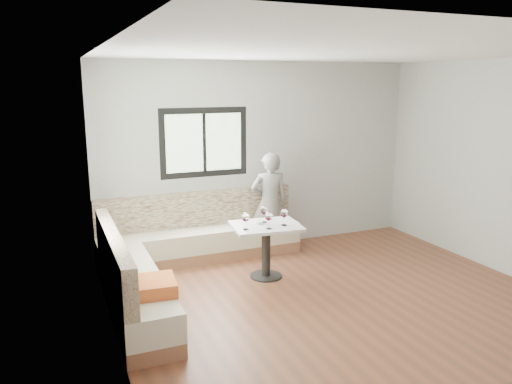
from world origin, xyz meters
TOP-DOWN VIEW (x-y plane):
  - room at (-0.08, 0.08)m, footprint 5.01×5.01m
  - banquette at (-1.59, 1.62)m, footprint 2.90×2.80m
  - table at (-0.47, 1.25)m, footprint 0.93×0.77m
  - person at (-0.02, 2.14)m, footprint 0.62×0.47m
  - olive_ramekin at (-0.54, 1.33)m, footprint 0.10×0.10m
  - wine_glass_a at (-0.80, 1.15)m, footprint 0.10×0.10m
  - wine_glass_b at (-0.52, 1.08)m, footprint 0.10×0.10m
  - wine_glass_c at (-0.28, 1.14)m, footprint 0.10×0.10m
  - wine_glass_d at (-0.45, 1.37)m, footprint 0.10×0.10m

SIDE VIEW (x-z plane):
  - banquette at x=-1.59m, z-range -0.14..0.81m
  - table at x=-0.47m, z-range 0.18..0.88m
  - olive_ramekin at x=-0.54m, z-range 0.71..0.75m
  - person at x=-0.02m, z-range 0.00..1.51m
  - wine_glass_a at x=-0.80m, z-range 0.75..0.97m
  - wine_glass_b at x=-0.52m, z-range 0.75..0.97m
  - wine_glass_c at x=-0.28m, z-range 0.75..0.97m
  - wine_glass_d at x=-0.45m, z-range 0.75..0.97m
  - room at x=-0.08m, z-range 0.01..2.82m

